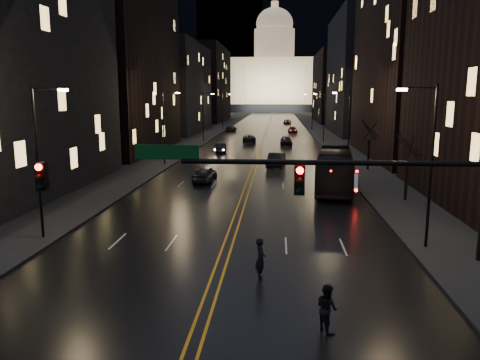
% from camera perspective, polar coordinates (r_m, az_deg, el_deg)
% --- Properties ---
extents(ground, '(900.00, 900.00, 0.00)m').
position_cam_1_polar(ground, '(17.89, -5.01, -17.77)').
color(ground, black).
rests_on(ground, ground).
extents(road, '(20.00, 320.00, 0.02)m').
position_cam_1_polar(road, '(145.82, 3.59, 6.93)').
color(road, black).
rests_on(road, ground).
extents(sidewalk_left, '(8.00, 320.00, 0.16)m').
position_cam_1_polar(sidewalk_left, '(146.75, -1.93, 6.99)').
color(sidewalk_left, black).
rests_on(sidewalk_left, ground).
extents(sidewalk_right, '(8.00, 320.00, 0.16)m').
position_cam_1_polar(sidewalk_right, '(146.23, 9.12, 6.86)').
color(sidewalk_right, black).
rests_on(sidewalk_right, ground).
extents(center_line, '(0.62, 320.00, 0.01)m').
position_cam_1_polar(center_line, '(145.82, 3.59, 6.93)').
color(center_line, orange).
rests_on(center_line, road).
extents(building_left_mid, '(12.00, 30.00, 28.00)m').
position_cam_1_polar(building_left_mid, '(73.72, -14.63, 14.29)').
color(building_left_mid, black).
rests_on(building_left_mid, ground).
extents(building_left_far, '(12.00, 34.00, 20.00)m').
position_cam_1_polar(building_left_far, '(110.16, -7.95, 10.98)').
color(building_left_far, black).
rests_on(building_left_far, ground).
extents(building_left_dist, '(12.00, 40.00, 24.00)m').
position_cam_1_polar(building_left_dist, '(157.40, -4.11, 11.53)').
color(building_left_dist, black).
rests_on(building_left_dist, ground).
extents(building_right_tall, '(12.00, 30.00, 38.00)m').
position_cam_1_polar(building_right_tall, '(68.87, 21.08, 18.45)').
color(building_right_tall, black).
rests_on(building_right_tall, ground).
extents(building_right_mid, '(12.00, 34.00, 26.00)m').
position_cam_1_polar(building_right_mid, '(109.19, 14.61, 12.34)').
color(building_right_mid, black).
rests_on(building_right_mid, ground).
extents(building_right_dist, '(12.00, 40.00, 22.00)m').
position_cam_1_polar(building_right_dist, '(156.64, 11.55, 10.99)').
color(building_right_dist, black).
rests_on(building_right_dist, ground).
extents(mountain_ridge, '(520.00, 60.00, 130.00)m').
position_cam_1_polar(mountain_ridge, '(401.32, 10.46, 18.19)').
color(mountain_ridge, black).
rests_on(mountain_ridge, ground).
extents(capitol, '(90.00, 50.00, 58.50)m').
position_cam_1_polar(capitol, '(265.72, 4.15, 12.11)').
color(capitol, black).
rests_on(capitol, ground).
extents(traffic_signal, '(17.29, 0.45, 7.00)m').
position_cam_1_polar(traffic_signal, '(16.20, 15.76, -1.85)').
color(traffic_signal, black).
rests_on(traffic_signal, ground).
extents(streetlamp_right_near, '(2.13, 0.25, 9.00)m').
position_cam_1_polar(streetlamp_right_near, '(27.00, 21.99, 2.46)').
color(streetlamp_right_near, black).
rests_on(streetlamp_right_near, ground).
extents(streetlamp_left_near, '(2.13, 0.25, 9.00)m').
position_cam_1_polar(streetlamp_left_near, '(29.13, -23.19, 2.90)').
color(streetlamp_left_near, black).
rests_on(streetlamp_left_near, ground).
extents(streetlamp_right_mid, '(2.13, 0.25, 9.00)m').
position_cam_1_polar(streetlamp_right_mid, '(56.23, 12.97, 6.61)').
color(streetlamp_right_mid, black).
rests_on(streetlamp_right_mid, ground).
extents(streetlamp_left_mid, '(2.13, 0.25, 9.00)m').
position_cam_1_polar(streetlamp_left_mid, '(57.29, -9.12, 6.81)').
color(streetlamp_left_mid, black).
rests_on(streetlamp_left_mid, ground).
extents(streetlamp_right_far, '(2.13, 0.25, 9.00)m').
position_cam_1_polar(streetlamp_right_far, '(86.00, 10.12, 7.88)').
color(streetlamp_right_far, black).
rests_on(streetlamp_right_far, ground).
extents(streetlamp_left_far, '(2.13, 0.25, 9.00)m').
position_cam_1_polar(streetlamp_left_far, '(86.69, -4.40, 8.03)').
color(streetlamp_left_far, black).
rests_on(streetlamp_left_far, ground).
extents(streetlamp_right_dist, '(2.13, 0.25, 9.00)m').
position_cam_1_polar(streetlamp_right_dist, '(115.88, 8.73, 8.49)').
color(streetlamp_right_dist, black).
rests_on(streetlamp_right_dist, ground).
extents(streetlamp_left_dist, '(2.13, 0.25, 9.00)m').
position_cam_1_polar(streetlamp_left_dist, '(116.40, -2.07, 8.61)').
color(streetlamp_left_dist, black).
rests_on(streetlamp_left_dist, ground).
extents(tree_right_mid, '(2.40, 2.40, 6.65)m').
position_cam_1_polar(tree_right_mid, '(39.12, 19.85, 3.97)').
color(tree_right_mid, black).
rests_on(tree_right_mid, ground).
extents(tree_right_far, '(2.40, 2.40, 6.65)m').
position_cam_1_polar(tree_right_far, '(54.66, 15.52, 5.82)').
color(tree_right_far, black).
rests_on(tree_right_far, ground).
extents(bus, '(4.49, 13.11, 3.58)m').
position_cam_1_polar(bus, '(43.28, 11.45, 1.26)').
color(bus, black).
rests_on(bus, ground).
extents(oncoming_car_a, '(2.09, 4.74, 1.59)m').
position_cam_1_polar(oncoming_car_a, '(46.21, -4.32, 0.75)').
color(oncoming_car_a, black).
rests_on(oncoming_car_a, ground).
extents(oncoming_car_b, '(2.06, 4.62, 1.47)m').
position_cam_1_polar(oncoming_car_b, '(69.57, -2.34, 3.92)').
color(oncoming_car_b, black).
rests_on(oncoming_car_b, ground).
extents(oncoming_car_c, '(2.72, 5.26, 1.42)m').
position_cam_1_polar(oncoming_car_c, '(85.63, 1.12, 5.09)').
color(oncoming_car_c, black).
rests_on(oncoming_car_c, ground).
extents(oncoming_car_d, '(2.47, 5.28, 1.49)m').
position_cam_1_polar(oncoming_car_d, '(112.36, -1.12, 6.34)').
color(oncoming_car_d, black).
rests_on(oncoming_car_d, ground).
extents(receding_car_a, '(2.37, 5.29, 1.69)m').
position_cam_1_polar(receding_car_a, '(55.76, 4.41, 2.43)').
color(receding_car_a, black).
rests_on(receding_car_a, ground).
extents(receding_car_b, '(2.12, 4.88, 1.64)m').
position_cam_1_polar(receding_car_b, '(80.70, 5.64, 4.81)').
color(receding_car_b, black).
rests_on(receding_car_b, ground).
extents(receding_car_c, '(2.21, 4.86, 1.38)m').
position_cam_1_polar(receding_car_c, '(107.55, 6.43, 6.07)').
color(receding_car_c, black).
rests_on(receding_car_c, ground).
extents(receding_car_d, '(2.39, 4.89, 1.34)m').
position_cam_1_polar(receding_car_d, '(143.01, 5.80, 7.10)').
color(receding_car_d, black).
rests_on(receding_car_d, ground).
extents(pedestrian_a, '(0.58, 0.78, 1.96)m').
position_cam_1_polar(pedestrian_a, '(21.86, 2.51, -9.58)').
color(pedestrian_a, black).
rests_on(pedestrian_a, ground).
extents(pedestrian_b, '(0.85, 0.99, 1.78)m').
position_cam_1_polar(pedestrian_b, '(17.65, 10.54, -15.08)').
color(pedestrian_b, black).
rests_on(pedestrian_b, ground).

